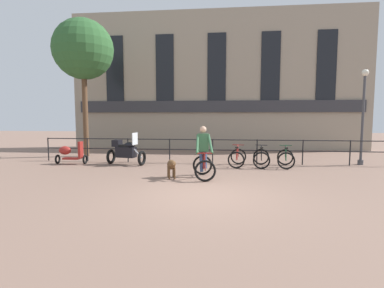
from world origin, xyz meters
TOP-DOWN VIEW (x-y plane):
  - ground_plane at (0.00, 0.00)m, footprint 60.00×60.00m
  - canal_railing at (-0.00, 5.20)m, footprint 15.05×0.05m
  - building_facade at (-0.00, 10.99)m, footprint 18.00×0.72m
  - cyclist_with_bike at (-0.19, 2.24)m, footprint 0.85×1.26m
  - dog at (-1.21, 1.90)m, footprint 0.41×0.88m
  - parked_motorcycle at (-3.60, 4.46)m, footprint 1.67×0.92m
  - parked_bicycle_near_lamp at (1.02, 4.54)m, footprint 0.79×1.18m
  - parked_bicycle_mid_left at (1.98, 4.54)m, footprint 0.77×1.17m
  - parked_bicycle_mid_right at (2.93, 4.54)m, footprint 0.83×1.20m
  - parked_scooter at (-6.00, 4.37)m, footprint 1.29×0.45m
  - street_lamp at (6.18, 5.49)m, footprint 0.28×0.28m
  - tree_canalside_left at (-6.45, 6.81)m, footprint 2.94×2.94m

SIDE VIEW (x-z plane):
  - ground_plane at x=0.00m, z-range 0.00..0.00m
  - parked_bicycle_near_lamp at x=1.02m, z-range -0.07..0.79m
  - parked_bicycle_mid_left at x=1.98m, z-range -0.07..0.79m
  - parked_bicycle_mid_right at x=2.93m, z-range -0.07..0.79m
  - dog at x=-1.21m, z-range 0.13..0.76m
  - parked_scooter at x=-6.00m, z-range -0.02..0.94m
  - parked_motorcycle at x=-3.60m, z-range -0.11..1.24m
  - canal_railing at x=0.00m, z-range 0.18..1.23m
  - cyclist_with_bike at x=-0.19m, z-range -0.09..1.61m
  - street_lamp at x=6.18m, z-range 0.25..4.18m
  - building_facade at x=0.00m, z-range -0.02..8.33m
  - tree_canalside_left at x=-6.45m, z-range 1.88..8.65m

